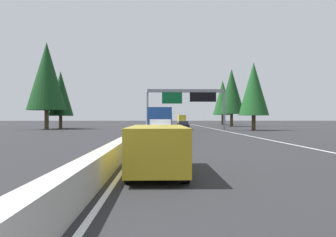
{
  "coord_description": "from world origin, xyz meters",
  "views": [
    {
      "loc": [
        -2.31,
        -1.62,
        1.99
      ],
      "look_at": [
        46.38,
        -2.97,
        1.9
      ],
      "focal_mm": 33.52,
      "sensor_mm": 36.0,
      "label": 1
    }
  ],
  "objects_px": {
    "bus_mid_right": "(160,120)",
    "conifer_left_mid": "(61,94)",
    "box_truck_near_right": "(182,119)",
    "conifer_right_far": "(223,98)",
    "conifer_left_near": "(47,76)",
    "conifer_right_mid": "(232,92)",
    "minivan_mid_left": "(158,147)",
    "sedan_near_center": "(183,126)",
    "conifer_right_near": "(254,89)",
    "pickup_far_left": "(160,130)",
    "sign_gantry_overhead": "(187,98)",
    "sedan_far_center": "(160,124)",
    "sedan_distant_a": "(162,125)"
  },
  "relations": [
    {
      "from": "sedan_far_center",
      "to": "bus_mid_right",
      "type": "bearing_deg",
      "value": 179.93
    },
    {
      "from": "box_truck_near_right",
      "to": "bus_mid_right",
      "type": "height_order",
      "value": "bus_mid_right"
    },
    {
      "from": "sedan_near_center",
      "to": "conifer_right_mid",
      "type": "relative_size",
      "value": 0.33
    },
    {
      "from": "pickup_far_left",
      "to": "conifer_left_near",
      "type": "height_order",
      "value": "conifer_left_near"
    },
    {
      "from": "conifer_right_mid",
      "to": "conifer_right_far",
      "type": "bearing_deg",
      "value": -5.31
    },
    {
      "from": "sedan_near_center",
      "to": "conifer_right_far",
      "type": "height_order",
      "value": "conifer_right_far"
    },
    {
      "from": "pickup_far_left",
      "to": "sedan_near_center",
      "type": "height_order",
      "value": "pickup_far_left"
    },
    {
      "from": "sign_gantry_overhead",
      "to": "pickup_far_left",
      "type": "relative_size",
      "value": 2.26
    },
    {
      "from": "sedan_distant_a",
      "to": "conifer_left_near",
      "type": "relative_size",
      "value": 0.29
    },
    {
      "from": "minivan_mid_left",
      "to": "sedan_near_center",
      "type": "distance_m",
      "value": 41.57
    },
    {
      "from": "box_truck_near_right",
      "to": "bus_mid_right",
      "type": "bearing_deg",
      "value": 173.66
    },
    {
      "from": "minivan_mid_left",
      "to": "conifer_right_mid",
      "type": "bearing_deg",
      "value": -15.4
    },
    {
      "from": "conifer_right_near",
      "to": "conifer_right_mid",
      "type": "height_order",
      "value": "conifer_right_mid"
    },
    {
      "from": "conifer_left_mid",
      "to": "minivan_mid_left",
      "type": "bearing_deg",
      "value": -159.06
    },
    {
      "from": "pickup_far_left",
      "to": "conifer_left_near",
      "type": "relative_size",
      "value": 0.37
    },
    {
      "from": "sign_gantry_overhead",
      "to": "conifer_left_near",
      "type": "distance_m",
      "value": 25.22
    },
    {
      "from": "sign_gantry_overhead",
      "to": "sedan_near_center",
      "type": "distance_m",
      "value": 5.3
    },
    {
      "from": "sedan_far_center",
      "to": "conifer_left_near",
      "type": "relative_size",
      "value": 0.29
    },
    {
      "from": "sign_gantry_overhead",
      "to": "sedan_far_center",
      "type": "xyz_separation_m",
      "value": [
        13.46,
        4.35,
        -4.54
      ]
    },
    {
      "from": "bus_mid_right",
      "to": "sedan_far_center",
      "type": "bearing_deg",
      "value": -0.07
    },
    {
      "from": "conifer_right_mid",
      "to": "bus_mid_right",
      "type": "bearing_deg",
      "value": 154.26
    },
    {
      "from": "minivan_mid_left",
      "to": "box_truck_near_right",
      "type": "xyz_separation_m",
      "value": [
        92.38,
        -7.41,
        0.66
      ]
    },
    {
      "from": "conifer_right_far",
      "to": "sedan_distant_a",
      "type": "bearing_deg",
      "value": 153.78
    },
    {
      "from": "minivan_mid_left",
      "to": "bus_mid_right",
      "type": "distance_m",
      "value": 26.46
    },
    {
      "from": "sign_gantry_overhead",
      "to": "conifer_left_mid",
      "type": "distance_m",
      "value": 25.56
    },
    {
      "from": "bus_mid_right",
      "to": "conifer_right_near",
      "type": "relative_size",
      "value": 1.06
    },
    {
      "from": "sedan_far_center",
      "to": "conifer_right_near",
      "type": "bearing_deg",
      "value": -132.52
    },
    {
      "from": "sedan_distant_a",
      "to": "conifer_left_near",
      "type": "distance_m",
      "value": 22.01
    },
    {
      "from": "minivan_mid_left",
      "to": "sedan_far_center",
      "type": "bearing_deg",
      "value": -0.13
    },
    {
      "from": "sign_gantry_overhead",
      "to": "conifer_right_mid",
      "type": "xyz_separation_m",
      "value": [
        22.59,
        -12.4,
        2.89
      ]
    },
    {
      "from": "box_truck_near_right",
      "to": "conifer_right_far",
      "type": "relative_size",
      "value": 0.65
    },
    {
      "from": "conifer_left_mid",
      "to": "conifer_right_far",
      "type": "bearing_deg",
      "value": -50.27
    },
    {
      "from": "minivan_mid_left",
      "to": "sedan_distant_a",
      "type": "bearing_deg",
      "value": -0.62
    },
    {
      "from": "sign_gantry_overhead",
      "to": "conifer_right_mid",
      "type": "height_order",
      "value": "conifer_right_mid"
    },
    {
      "from": "conifer_left_near",
      "to": "conifer_right_mid",
      "type": "bearing_deg",
      "value": -65.25
    },
    {
      "from": "bus_mid_right",
      "to": "conifer_left_mid",
      "type": "relative_size",
      "value": 1.06
    },
    {
      "from": "sedan_distant_a",
      "to": "box_truck_near_right",
      "type": "relative_size",
      "value": 0.52
    },
    {
      "from": "conifer_right_near",
      "to": "conifer_left_near",
      "type": "relative_size",
      "value": 0.71
    },
    {
      "from": "minivan_mid_left",
      "to": "box_truck_near_right",
      "type": "height_order",
      "value": "box_truck_near_right"
    },
    {
      "from": "sedan_near_center",
      "to": "conifer_right_far",
      "type": "xyz_separation_m",
      "value": [
        38.88,
        -14.59,
        7.22
      ]
    },
    {
      "from": "sedan_near_center",
      "to": "conifer_left_mid",
      "type": "relative_size",
      "value": 0.4
    },
    {
      "from": "pickup_far_left",
      "to": "bus_mid_right",
      "type": "bearing_deg",
      "value": 0.36
    },
    {
      "from": "pickup_far_left",
      "to": "conifer_right_near",
      "type": "distance_m",
      "value": 27.33
    },
    {
      "from": "box_truck_near_right",
      "to": "sedan_near_center",
      "type": "xyz_separation_m",
      "value": [
        -51.01,
        3.37,
        -0.93
      ]
    },
    {
      "from": "pickup_far_left",
      "to": "sedan_distant_a",
      "type": "height_order",
      "value": "pickup_far_left"
    },
    {
      "from": "conifer_left_near",
      "to": "sedan_distant_a",
      "type": "bearing_deg",
      "value": -92.84
    },
    {
      "from": "conifer_right_far",
      "to": "sedan_far_center",
      "type": "bearing_deg",
      "value": 146.64
    },
    {
      "from": "sedan_near_center",
      "to": "conifer_right_near",
      "type": "xyz_separation_m",
      "value": [
        -3.0,
        -11.06,
        5.92
      ]
    },
    {
      "from": "pickup_far_left",
      "to": "sign_gantry_overhead",
      "type": "bearing_deg",
      "value": -10.9
    },
    {
      "from": "sign_gantry_overhead",
      "to": "conifer_right_near",
      "type": "xyz_separation_m",
      "value": [
        -0.29,
        -10.64,
        1.37
      ]
    }
  ]
}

